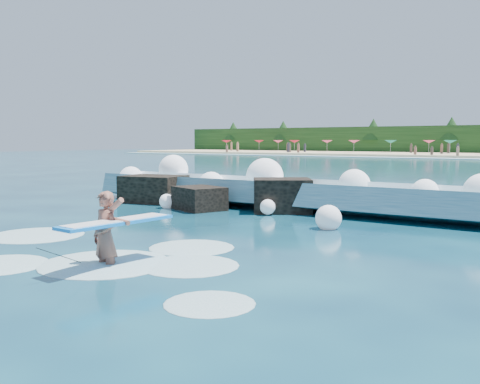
{
  "coord_description": "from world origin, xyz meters",
  "views": [
    {
      "loc": [
        8.98,
        -8.7,
        2.46
      ],
      "look_at": [
        1.5,
        2.0,
        1.2
      ],
      "focal_mm": 40.0,
      "sensor_mm": 36.0,
      "label": 1
    }
  ],
  "objects": [
    {
      "name": "ground",
      "position": [
        0.0,
        0.0,
        0.0
      ],
      "size": [
        200.0,
        200.0,
        0.0
      ],
      "primitive_type": "plane",
      "color": "#07243B",
      "rests_on": "ground"
    },
    {
      "name": "surfer_with_board",
      "position": [
        0.98,
        -1.75,
        0.66
      ],
      "size": [
        0.98,
        2.94,
        1.78
      ],
      "color": "brown",
      "rests_on": "ground"
    },
    {
      "name": "wave_spray",
      "position": [
        -1.73,
        8.04,
        0.93
      ],
      "size": [
        15.48,
        4.9,
        1.91
      ],
      "color": "white",
      "rests_on": "ground"
    },
    {
      "name": "beachgoers",
      "position": [
        -11.07,
        74.26,
        1.11
      ],
      "size": [
        104.9,
        13.08,
        1.94
      ],
      "color": "#3F332D",
      "rests_on": "ground"
    },
    {
      "name": "rock_cluster",
      "position": [
        -3.4,
        6.73,
        0.43
      ],
      "size": [
        8.25,
        3.32,
        1.35
      ],
      "color": "black",
      "rests_on": "ground"
    },
    {
      "name": "surf_foam",
      "position": [
        -0.06,
        -1.13,
        0.0
      ],
      "size": [
        9.28,
        5.46,
        0.13
      ],
      "color": "silver",
      "rests_on": "ground"
    },
    {
      "name": "breaking_wave",
      "position": [
        -1.1,
        8.03,
        0.48
      ],
      "size": [
        15.85,
        2.56,
        1.37
      ],
      "color": "teal",
      "rests_on": "ground"
    }
  ]
}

